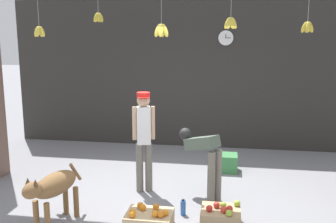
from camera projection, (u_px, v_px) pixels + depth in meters
ground_plane at (164, 196)px, 5.63m from camera, size 60.00×60.00×0.00m
shop_back_wall at (186, 74)px, 8.13m from camera, size 7.75×0.12×3.22m
dog at (53, 187)px, 4.64m from camera, size 0.46×1.03×0.75m
shopkeeper at (144, 135)px, 5.67m from camera, size 0.33×0.28×1.55m
worker_stooping at (204, 155)px, 5.46m from camera, size 0.67×0.59×1.00m
fruit_crate_oranges at (149, 220)px, 4.64m from camera, size 0.57×0.43×0.28m
fruit_crate_apples at (221, 217)px, 4.69m from camera, size 0.49×0.43×0.31m
produce_box_green at (226, 163)px, 6.72m from camera, size 0.40×0.37×0.31m
water_bottle at (183, 208)px, 5.01m from camera, size 0.07×0.07×0.22m
wall_clock at (226, 38)px, 7.79m from camera, size 0.33×0.03×0.33m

